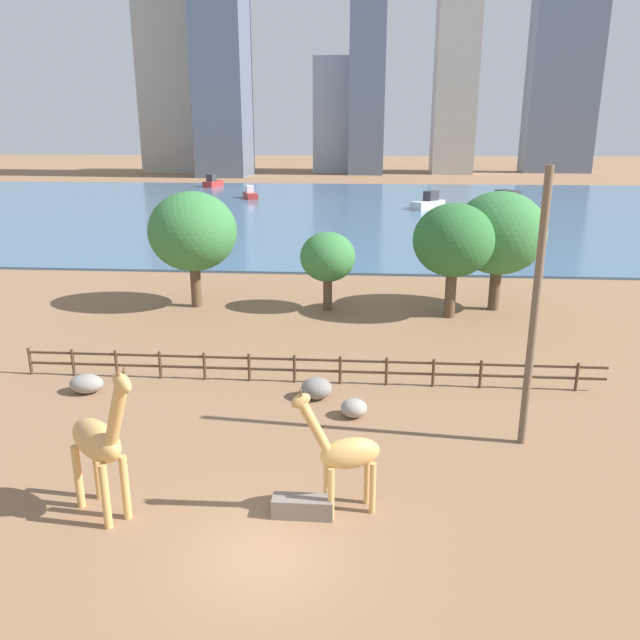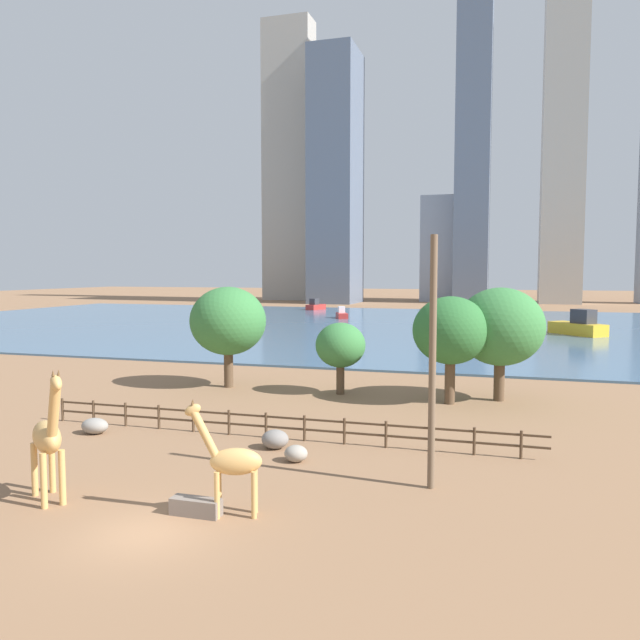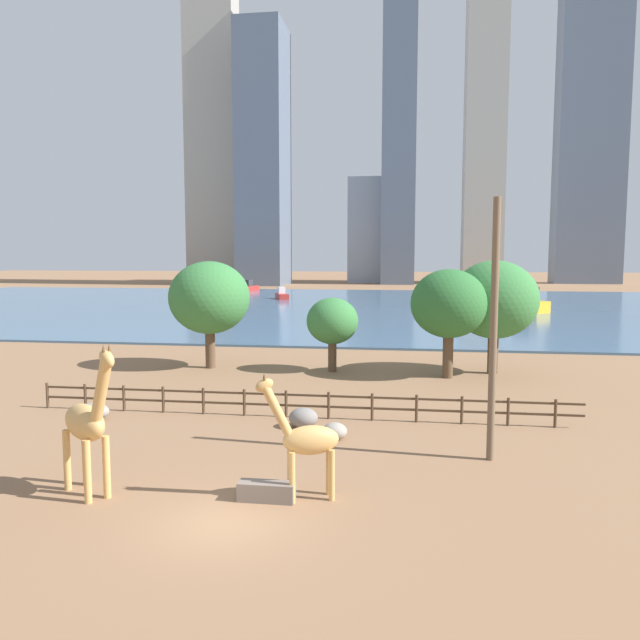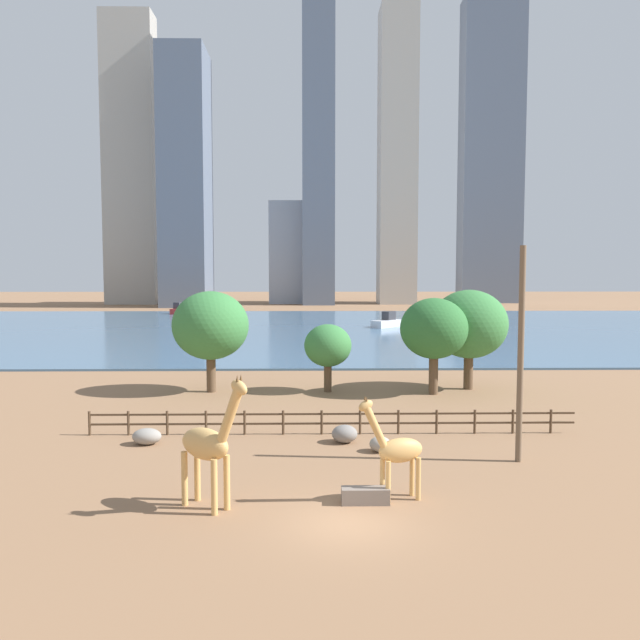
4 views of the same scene
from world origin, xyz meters
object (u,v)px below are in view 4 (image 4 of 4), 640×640
(tree_center_broad, at_px, (211,326))
(boat_sailboat, at_px, (453,323))
(utility_pole, at_px, (521,355))
(boat_ferry, at_px, (387,322))
(tree_left_large, at_px, (328,346))
(tree_left_small, at_px, (434,329))
(boat_barge, at_px, (179,310))
(giraffe_tall, at_px, (209,444))
(giraffe_companion, at_px, (397,450))
(boulder_near_fence, at_px, (147,436))
(feeding_trough, at_px, (365,496))
(tree_right_tall, at_px, (469,324))
(boat_tug, at_px, (220,318))
(boulder_by_pole, at_px, (345,434))
(boulder_small, at_px, (380,444))

(tree_center_broad, height_order, boat_sailboat, tree_center_broad)
(utility_pole, xyz_separation_m, tree_center_broad, (-16.75, 17.23, -0.10))
(utility_pole, distance_m, boat_ferry, 70.30)
(tree_left_large, height_order, tree_left_small, tree_left_small)
(tree_left_large, height_order, boat_barge, tree_left_large)
(giraffe_tall, distance_m, giraffe_companion, 7.05)
(utility_pole, bearing_deg, boulder_near_fence, 169.90)
(giraffe_companion, distance_m, boat_sailboat, 70.21)
(feeding_trough, bearing_deg, tree_right_tall, 67.04)
(giraffe_tall, relative_size, tree_center_broad, 0.70)
(tree_right_tall, xyz_separation_m, boat_tug, (-27.69, 64.22, -3.96))
(utility_pole, distance_m, tree_left_large, 19.04)
(boulder_near_fence, relative_size, tree_left_large, 0.29)
(boat_ferry, xyz_separation_m, boat_sailboat, (8.90, -7.05, 0.31))
(utility_pole, relative_size, boulder_near_fence, 6.77)
(boat_barge, bearing_deg, boat_tug, -140.05)
(giraffe_tall, height_order, utility_pole, utility_pole)
(feeding_trough, bearing_deg, boat_sailboat, 74.35)
(utility_pole, xyz_separation_m, tree_left_large, (-8.24, 17.09, -1.57))
(feeding_trough, bearing_deg, tree_left_small, 72.24)
(boulder_by_pole, relative_size, boulder_small, 1.25)
(feeding_trough, height_order, tree_left_large, tree_left_large)
(giraffe_tall, height_order, boulder_near_fence, giraffe_tall)
(tree_center_broad, bearing_deg, giraffe_companion, -64.59)
(tree_right_tall, bearing_deg, feeding_trough, -112.96)
(boat_barge, bearing_deg, tree_right_tall, -143.55)
(tree_left_large, distance_m, boat_ferry, 54.22)
(boat_tug, bearing_deg, boat_sailboat, 40.95)
(boulder_by_pole, distance_m, tree_center_broad, 17.09)
(tree_right_tall, bearing_deg, boulder_small, -117.41)
(feeding_trough, bearing_deg, boat_ferry, 82.27)
(giraffe_companion, height_order, tree_left_small, tree_left_small)
(boat_sailboat, bearing_deg, tree_center_broad, 107.29)
(tree_right_tall, bearing_deg, boat_ferry, 89.53)
(boat_sailboat, height_order, boat_barge, boat_sailboat)
(utility_pole, bearing_deg, tree_right_tall, 82.74)
(boulder_small, height_order, tree_center_broad, tree_center_broad)
(feeding_trough, distance_m, boat_sailboat, 70.85)
(feeding_trough, height_order, boat_barge, boat_barge)
(giraffe_companion, height_order, tree_center_broad, tree_center_broad)
(utility_pole, relative_size, tree_left_large, 1.99)
(feeding_trough, bearing_deg, utility_pole, 34.36)
(tree_right_tall, bearing_deg, tree_left_small, -147.20)
(giraffe_companion, relative_size, tree_left_small, 0.59)
(tree_left_large, bearing_deg, boat_barge, 108.33)
(boulder_small, relative_size, boat_barge, 0.18)
(boat_tug, bearing_deg, tree_center_broad, -14.14)
(boat_sailboat, bearing_deg, boat_ferry, 10.61)
(tree_center_broad, bearing_deg, giraffe_tall, -81.33)
(boulder_small, bearing_deg, tree_left_small, 69.23)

